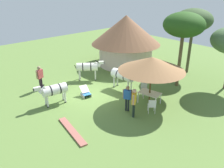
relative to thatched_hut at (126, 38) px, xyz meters
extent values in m
plane|color=#5C7B39|center=(3.09, -6.17, -2.48)|extent=(36.00, 36.00, 0.00)
cylinder|color=beige|center=(0.00, 0.00, -1.51)|extent=(4.79, 4.79, 1.94)
cone|color=brown|center=(0.00, 0.00, 0.71)|extent=(6.15, 6.15, 2.49)
cylinder|color=#4F381B|center=(6.35, -4.27, -1.36)|extent=(0.10, 0.10, 2.22)
cone|color=#936741|center=(6.35, -4.27, 0.16)|extent=(3.99, 3.99, 0.82)
cube|color=silver|center=(6.35, -4.27, -1.76)|extent=(1.48, 1.08, 0.04)
cylinder|color=silver|center=(5.69, -4.05, -2.13)|extent=(0.06, 0.06, 0.70)
cylinder|color=silver|center=(6.88, -3.80, -2.13)|extent=(0.06, 0.06, 0.70)
cylinder|color=silver|center=(5.83, -4.74, -2.13)|extent=(0.06, 0.06, 0.70)
cylinder|color=silver|center=(7.02, -4.50, -2.13)|extent=(0.06, 0.06, 0.70)
cube|color=silver|center=(5.43, -3.64, -2.03)|extent=(0.59, 0.60, 0.04)
cube|color=silver|center=(5.27, -3.54, -1.80)|extent=(0.28, 0.39, 0.45)
cylinder|color=silver|center=(5.69, -3.59, -2.25)|extent=(0.04, 0.04, 0.45)
cylinder|color=silver|center=(5.47, -3.90, -2.25)|extent=(0.04, 0.04, 0.45)
cylinder|color=silver|center=(5.39, -3.38, -2.25)|extent=(0.04, 0.04, 0.45)
cylinder|color=silver|center=(5.17, -3.70, -2.25)|extent=(0.04, 0.04, 0.45)
cube|color=white|center=(7.16, -5.05, -2.03)|extent=(0.61, 0.61, 0.04)
cube|color=white|center=(7.29, -5.18, -1.80)|extent=(0.33, 0.34, 0.45)
cylinder|color=white|center=(6.90, -5.06, -2.25)|extent=(0.04, 0.04, 0.45)
cylinder|color=white|center=(7.16, -4.79, -2.25)|extent=(0.04, 0.04, 0.45)
cylinder|color=white|center=(7.16, -5.31, -2.25)|extent=(0.04, 0.04, 0.45)
cylinder|color=white|center=(7.42, -5.04, -2.25)|extent=(0.04, 0.04, 0.45)
cylinder|color=#1F242A|center=(6.01, -6.00, -2.08)|extent=(0.12, 0.12, 0.80)
cylinder|color=#1F242A|center=(6.13, -5.93, -2.08)|extent=(0.12, 0.12, 0.80)
cube|color=blue|center=(6.07, -5.97, -1.40)|extent=(0.47, 0.39, 0.56)
cylinder|color=#98684F|center=(5.85, -6.09, -1.38)|extent=(0.08, 0.08, 0.53)
cylinder|color=#98684F|center=(6.28, -5.84, -1.38)|extent=(0.08, 0.08, 0.53)
sphere|color=#98684F|center=(6.07, -5.97, -0.98)|extent=(0.22, 0.22, 0.22)
cylinder|color=black|center=(6.80, -6.22, -2.05)|extent=(0.13, 0.13, 0.86)
cylinder|color=black|center=(6.71, -6.09, -2.05)|extent=(0.13, 0.13, 0.86)
cube|color=gold|center=(6.76, -6.16, -1.31)|extent=(0.44, 0.50, 0.61)
cylinder|color=tan|center=(6.91, -6.37, -1.29)|extent=(0.09, 0.09, 0.57)
cylinder|color=tan|center=(6.61, -5.94, -1.29)|extent=(0.09, 0.09, 0.57)
sphere|color=tan|center=(6.76, -6.16, -0.87)|extent=(0.23, 0.23, 0.23)
cylinder|color=black|center=(-0.14, -8.28, -2.04)|extent=(0.13, 0.13, 0.87)
cylinder|color=black|center=(-0.08, -8.42, -2.04)|extent=(0.13, 0.13, 0.87)
cube|color=#AC4044|center=(-0.11, -8.35, -1.30)|extent=(0.38, 0.52, 0.62)
cylinder|color=#957659|center=(-0.22, -8.11, -1.28)|extent=(0.09, 0.09, 0.58)
cylinder|color=#957659|center=(-0.01, -8.60, -1.28)|extent=(0.09, 0.09, 0.58)
sphere|color=#957659|center=(-0.11, -8.35, -0.85)|extent=(0.24, 0.24, 0.24)
cube|color=#2A69B0|center=(2.95, -6.66, -2.26)|extent=(0.64, 0.62, 0.03)
cube|color=white|center=(2.68, -6.61, -2.02)|extent=(0.61, 0.61, 0.36)
cube|color=silver|center=(2.95, -6.40, -2.37)|extent=(0.60, 0.16, 0.22)
cube|color=silver|center=(2.84, -6.91, -2.37)|extent=(0.60, 0.16, 0.22)
cylinder|color=silver|center=(0.60, -4.80, -1.43)|extent=(1.50, 1.65, 0.63)
cylinder|color=black|center=(0.39, -5.05, -1.43)|extent=(0.55, 0.47, 0.64)
cylinder|color=black|center=(0.78, -4.57, -1.43)|extent=(0.55, 0.47, 0.64)
cylinder|color=silver|center=(1.10, -4.17, -1.25)|extent=(0.55, 0.59, 0.49)
cube|color=silver|center=(1.28, -3.95, -1.09)|extent=(0.39, 0.42, 0.20)
cube|color=black|center=(1.39, -3.81, -1.12)|extent=(0.17, 0.17, 0.12)
cube|color=black|center=(1.10, -4.17, -1.05)|extent=(0.26, 0.31, 0.28)
cylinder|color=silver|center=(0.85, -4.21, -2.07)|extent=(0.11, 0.11, 0.80)
cylinder|color=black|center=(0.85, -4.21, -2.45)|extent=(0.13, 0.13, 0.06)
cylinder|color=silver|center=(1.12, -4.43, -2.07)|extent=(0.11, 0.11, 0.80)
cylinder|color=black|center=(1.12, -4.43, -2.45)|extent=(0.13, 0.13, 0.06)
cylinder|color=silver|center=(0.08, -5.16, -2.07)|extent=(0.11, 0.11, 0.80)
cylinder|color=black|center=(0.08, -5.16, -2.45)|extent=(0.13, 0.13, 0.06)
cylinder|color=silver|center=(0.35, -5.38, -2.07)|extent=(0.11, 0.11, 0.80)
cylinder|color=black|center=(0.35, -5.38, -2.45)|extent=(0.13, 0.13, 0.06)
cylinder|color=black|center=(0.06, -5.46, -1.53)|extent=(0.19, 0.21, 0.53)
cylinder|color=silver|center=(2.45, -8.66, -1.51)|extent=(0.85, 1.58, 0.63)
cylinder|color=black|center=(2.50, -8.37, -1.51)|extent=(0.65, 0.18, 0.65)
cylinder|color=black|center=(2.41, -8.93, -1.51)|extent=(0.65, 0.18, 0.65)
cylinder|color=silver|center=(2.34, -9.41, -1.33)|extent=(0.36, 0.57, 0.49)
cube|color=silver|center=(2.30, -9.68, -1.17)|extent=(0.24, 0.42, 0.20)
cube|color=black|center=(2.27, -9.86, -1.20)|extent=(0.14, 0.14, 0.12)
cube|color=black|center=(2.34, -9.41, -1.13)|extent=(0.09, 0.37, 0.28)
cylinder|color=silver|center=(2.54, -9.25, -2.11)|extent=(0.11, 0.11, 0.73)
cylinder|color=black|center=(2.54, -9.25, -2.45)|extent=(0.13, 0.13, 0.06)
cylinder|color=silver|center=(2.19, -9.20, -2.11)|extent=(0.11, 0.11, 0.73)
cylinder|color=black|center=(2.19, -9.20, -2.45)|extent=(0.13, 0.13, 0.06)
cylinder|color=silver|center=(2.71, -8.13, -2.11)|extent=(0.11, 0.11, 0.73)
cylinder|color=black|center=(2.71, -8.13, -2.45)|extent=(0.13, 0.13, 0.06)
cylinder|color=silver|center=(2.37, -8.07, -2.11)|extent=(0.11, 0.11, 0.73)
cylinder|color=black|center=(2.37, -8.07, -2.45)|extent=(0.13, 0.13, 0.06)
cylinder|color=black|center=(2.57, -7.87, -1.61)|extent=(0.08, 0.24, 0.53)
cylinder|color=silver|center=(3.66, -3.98, -1.42)|extent=(1.73, 0.88, 0.69)
cylinder|color=black|center=(3.34, -4.02, -1.42)|extent=(0.16, 0.70, 0.70)
cylinder|color=black|center=(3.96, -3.94, -1.42)|extent=(0.16, 0.70, 0.70)
cylinder|color=silver|center=(4.49, -3.88, -1.24)|extent=(0.58, 0.37, 0.51)
cube|color=silver|center=(4.76, -3.84, -1.08)|extent=(0.42, 0.23, 0.20)
cube|color=black|center=(4.94, -3.82, -1.11)|extent=(0.13, 0.13, 0.12)
cube|color=black|center=(4.49, -3.88, -1.04)|extent=(0.37, 0.08, 0.28)
cylinder|color=silver|center=(4.27, -3.71, -2.08)|extent=(0.11, 0.11, 0.79)
cylinder|color=black|center=(4.27, -3.71, -2.45)|extent=(0.13, 0.13, 0.06)
cylinder|color=silver|center=(4.31, -4.09, -2.08)|extent=(0.11, 0.11, 0.79)
cylinder|color=black|center=(4.31, -4.09, -2.45)|extent=(0.13, 0.13, 0.06)
cylinder|color=silver|center=(3.02, -3.87, -2.08)|extent=(0.11, 0.11, 0.79)
cylinder|color=black|center=(3.02, -3.87, -2.45)|extent=(0.13, 0.13, 0.06)
cylinder|color=silver|center=(3.06, -4.24, -2.08)|extent=(0.11, 0.11, 0.79)
cylinder|color=black|center=(3.06, -4.24, -2.45)|extent=(0.13, 0.13, 0.06)
cylinder|color=black|center=(2.79, -4.08, -1.52)|extent=(0.24, 0.08, 0.53)
cylinder|color=brown|center=(5.97, -0.61, -0.64)|extent=(0.23, 0.23, 3.66)
ellipsoid|color=#244B17|center=(5.97, -0.61, 1.95)|extent=(2.79, 2.79, 1.67)
cylinder|color=#49442E|center=(4.97, 2.38, -0.71)|extent=(0.24, 0.24, 3.53)
ellipsoid|color=#334C27|center=(4.97, 2.38, 1.86)|extent=(2.91, 2.91, 1.75)
cube|color=#A25C4F|center=(5.65, -9.56, -2.44)|extent=(2.82, 0.81, 0.08)
camera|label=1|loc=(14.35, -14.69, 4.57)|focal=37.16mm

